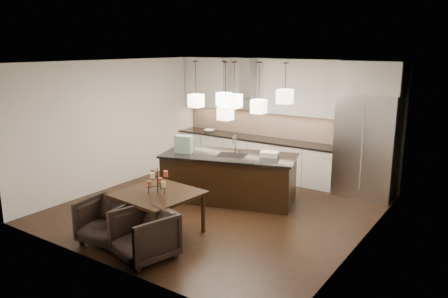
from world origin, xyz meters
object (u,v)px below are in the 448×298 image
Objects in this scene: dining_table at (159,213)px; armchair_left at (107,221)px; island_body at (229,178)px; armchair_right at (144,235)px; refrigerator at (367,146)px.

dining_table reaches higher than armchair_left.
island_body is 2.79m from armchair_left.
armchair_left is 0.89m from armchair_right.
armchair_left is (-0.47, -0.69, -0.00)m from dining_table.
refrigerator reaches higher than dining_table.
dining_table is at bearing -120.00° from refrigerator.
dining_table is at bearing -108.46° from island_body.
dining_table is 1.53× the size of armchair_left.
refrigerator is 2.94m from island_body.
island_body is (-2.20, -1.85, -0.62)m from refrigerator.
refrigerator is 5.38m from armchair_left.
armchair_left is at bearing -169.15° from armchair_right.
armchair_right reaches higher than dining_table.
armchair_right is at bearing -11.49° from armchair_left.
armchair_right is (-1.83, -4.66, -0.71)m from refrigerator.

